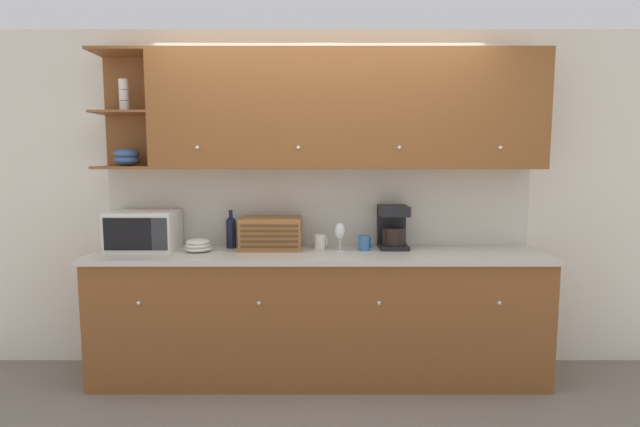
{
  "coord_description": "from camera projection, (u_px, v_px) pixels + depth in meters",
  "views": [
    {
      "loc": [
        0.01,
        -3.88,
        1.66
      ],
      "look_at": [
        0.0,
        -0.2,
        1.23
      ],
      "focal_mm": 28.0,
      "sensor_mm": 36.0,
      "label": 1
    }
  ],
  "objects": [
    {
      "name": "ground_plane",
      "position": [
        320.0,
        360.0,
        4.05
      ],
      "size": [
        24.0,
        24.0,
        0.0
      ],
      "primitive_type": "plane",
      "color": "slate"
    },
    {
      "name": "wall_back",
      "position": [
        320.0,
        201.0,
        3.93
      ],
      "size": [
        5.67,
        0.06,
        2.6
      ],
      "color": "silver",
      "rests_on": "ground_plane"
    },
    {
      "name": "counter_unit",
      "position": [
        320.0,
        315.0,
        3.7
      ],
      "size": [
        3.29,
        0.61,
        0.95
      ],
      "color": "brown",
      "rests_on": "ground_plane"
    },
    {
      "name": "backsplash_panel",
      "position": [
        320.0,
        207.0,
        3.9
      ],
      "size": [
        3.27,
        0.01,
        0.6
      ],
      "color": "beige",
      "rests_on": "counter_unit"
    },
    {
      "name": "upper_cabinets",
      "position": [
        343.0,
        111.0,
        3.65
      ],
      "size": [
        3.27,
        0.35,
        0.85
      ],
      "color": "brown",
      "rests_on": "backsplash_panel"
    },
    {
      "name": "microwave",
      "position": [
        145.0,
        230.0,
        3.72
      ],
      "size": [
        0.49,
        0.37,
        0.29
      ],
      "color": "silver",
      "rests_on": "counter_unit"
    },
    {
      "name": "bowl_stack_on_counter",
      "position": [
        199.0,
        245.0,
        3.65
      ],
      "size": [
        0.2,
        0.2,
        0.09
      ],
      "color": "silver",
      "rests_on": "counter_unit"
    },
    {
      "name": "wine_bottle",
      "position": [
        232.0,
        231.0,
        3.79
      ],
      "size": [
        0.08,
        0.08,
        0.29
      ],
      "color": "black",
      "rests_on": "counter_unit"
    },
    {
      "name": "bread_box",
      "position": [
        272.0,
        233.0,
        3.73
      ],
      "size": [
        0.45,
        0.27,
        0.24
      ],
      "color": "#996033",
      "rests_on": "counter_unit"
    },
    {
      "name": "mug_blue_second",
      "position": [
        321.0,
        242.0,
        3.75
      ],
      "size": [
        0.1,
        0.09,
        0.11
      ],
      "color": "silver",
      "rests_on": "counter_unit"
    },
    {
      "name": "wine_glass",
      "position": [
        341.0,
        232.0,
        3.65
      ],
      "size": [
        0.08,
        0.08,
        0.21
      ],
      "color": "silver",
      "rests_on": "counter_unit"
    },
    {
      "name": "mug",
      "position": [
        365.0,
        243.0,
        3.7
      ],
      "size": [
        0.1,
        0.09,
        0.11
      ],
      "color": "#38669E",
      "rests_on": "counter_unit"
    },
    {
      "name": "coffee_maker",
      "position": [
        394.0,
        226.0,
        3.79
      ],
      "size": [
        0.22,
        0.27,
        0.32
      ],
      "color": "black",
      "rests_on": "counter_unit"
    }
  ]
}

